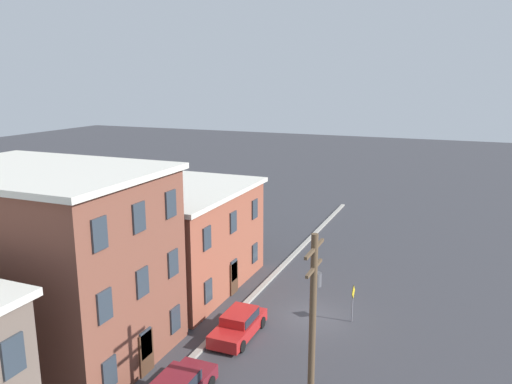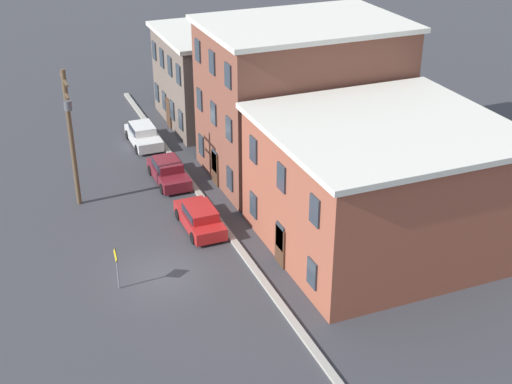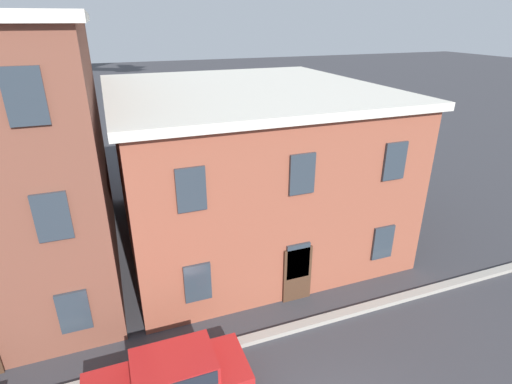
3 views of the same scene
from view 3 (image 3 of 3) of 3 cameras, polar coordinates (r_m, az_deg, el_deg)
kerb_strip at (r=14.18m, az=3.47°, el=-19.26°), size 56.00×0.36×0.16m
apartment_far at (r=18.71m, az=-1.66°, el=4.24°), size 11.53×12.08×7.01m
car_red at (r=12.15m, az=-12.15°, el=-24.61°), size 4.40×1.92×1.43m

